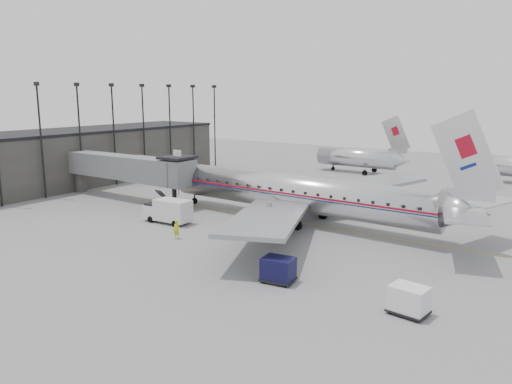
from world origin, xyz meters
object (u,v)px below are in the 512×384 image
(service_van, at_px, (168,210))
(baggage_cart_white, at_px, (409,300))
(ramp_worker, at_px, (177,230))
(airliner, at_px, (300,194))
(baggage_cart_navy, at_px, (278,269))

(service_van, xyz_separation_m, baggage_cart_white, (28.85, -8.00, -0.36))
(service_van, bearing_deg, ramp_worker, -41.44)
(airliner, xyz_separation_m, baggage_cart_white, (17.08, -16.23, -2.17))
(baggage_cart_white, relative_size, ramp_worker, 1.41)
(airliner, relative_size, baggage_cart_navy, 15.17)
(airliner, height_order, baggage_cart_navy, airliner)
(baggage_cart_white, xyz_separation_m, ramp_worker, (-23.80, 4.00, -0.07))
(baggage_cart_navy, bearing_deg, airliner, 106.69)
(baggage_cart_navy, distance_m, ramp_worker, 14.60)
(baggage_cart_navy, distance_m, baggage_cart_white, 9.77)
(service_van, relative_size, ramp_worker, 3.03)
(service_van, height_order, baggage_cart_navy, service_van)
(service_van, bearing_deg, baggage_cart_navy, -25.78)
(baggage_cart_navy, relative_size, ramp_worker, 1.42)
(ramp_worker, bearing_deg, baggage_cart_white, -18.82)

